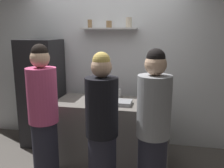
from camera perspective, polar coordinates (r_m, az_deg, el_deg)
name	(u,v)px	position (r m, az deg, el deg)	size (l,w,h in m)	color
back_wall_assembly	(108,64)	(4.01, -0.95, 4.73)	(4.80, 0.32, 2.60)	white
refrigerator	(42,93)	(4.08, -16.13, -2.05)	(0.58, 0.61, 1.71)	black
counter	(112,132)	(3.48, 0.00, -11.22)	(1.56, 0.71, 0.88)	#66605B
baking_pan	(119,103)	(3.20, 1.57, -4.40)	(0.34, 0.24, 0.05)	gray
utensil_holder	(118,93)	(3.57, 1.43, -2.05)	(0.10, 0.10, 0.21)	#B2B2B7
wine_bottle_pale_glass	(142,91)	(3.44, 7.21, -1.55)	(0.07, 0.07, 0.32)	#B2BFB2
wine_bottle_amber_glass	(164,96)	(3.29, 12.10, -2.75)	(0.07, 0.07, 0.29)	#472814
water_bottle_plastic	(155,101)	(3.08, 10.03, -3.93)	(0.09, 0.09, 0.22)	silver
person_grey_hoodie	(153,132)	(2.53, 9.67, -11.15)	(0.34, 0.34, 1.68)	#262633
person_pink_top	(44,118)	(2.94, -15.83, -7.79)	(0.34, 0.34, 1.70)	#262633
person_blonde	(102,132)	(2.57, -2.38, -11.15)	(0.34, 0.34, 1.64)	#262633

